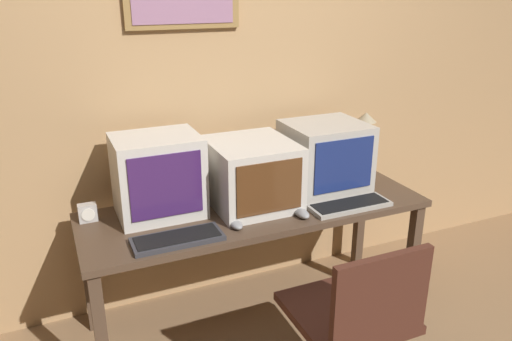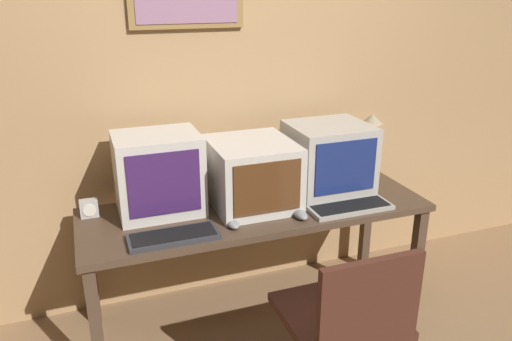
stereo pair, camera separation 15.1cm
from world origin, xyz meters
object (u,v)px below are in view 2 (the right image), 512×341
object	(u,v)px
mouse_far_corner	(301,214)
desk_clock	(89,208)
keyboard_main	(173,236)
mouse_near_keyboard	(233,224)
monitor_right	(328,157)
monitor_center	(252,174)
keyboard_side	(351,208)
desk_lamp	(371,135)
monitor_left	(158,174)
office_chair	(344,338)

from	to	relation	value
mouse_far_corner	desk_clock	size ratio (longest dim) A/B	1.25
keyboard_main	desk_clock	size ratio (longest dim) A/B	4.58
mouse_near_keyboard	monitor_right	bearing A→B (deg)	23.46
monitor_center	keyboard_side	distance (m)	0.56
monitor_center	desk_lamp	xyz separation A→B (m)	(0.81, 0.13, 0.10)
monitor_left	monitor_center	bearing A→B (deg)	-9.77
desk_clock	desk_lamp	xyz separation A→B (m)	(1.66, -0.00, 0.23)
monitor_center	office_chair	world-z (taller)	monitor_center
monitor_right	keyboard_side	xyz separation A→B (m)	(-0.02, -0.31, -0.18)
monitor_left	mouse_near_keyboard	size ratio (longest dim) A/B	4.17
keyboard_side	monitor_right	bearing A→B (deg)	85.89
keyboard_main	mouse_near_keyboard	xyz separation A→B (m)	(0.30, 0.02, 0.01)
monitor_left	keyboard_main	xyz separation A→B (m)	(-0.00, -0.34, -0.20)
desk_clock	office_chair	xyz separation A→B (m)	(0.99, -0.94, -0.38)
mouse_near_keyboard	mouse_far_corner	size ratio (longest dim) A/B	0.89
keyboard_main	keyboard_side	distance (m)	0.95
keyboard_main	office_chair	distance (m)	0.90
mouse_near_keyboard	desk_clock	world-z (taller)	desk_clock
monitor_right	keyboard_side	distance (m)	0.36
desk_clock	office_chair	world-z (taller)	office_chair
monitor_left	desk_clock	world-z (taller)	monitor_left
keyboard_side	monitor_center	bearing A→B (deg)	151.44
mouse_near_keyboard	mouse_far_corner	world-z (taller)	mouse_far_corner
desk_lamp	mouse_near_keyboard	bearing A→B (deg)	-159.87
monitor_right	desk_clock	xyz separation A→B (m)	(-1.34, 0.08, -0.15)
office_chair	mouse_near_keyboard	bearing A→B (deg)	119.74
keyboard_main	keyboard_side	size ratio (longest dim) A/B	0.95
keyboard_main	office_chair	size ratio (longest dim) A/B	0.50
monitor_left	monitor_center	world-z (taller)	monitor_left
monitor_right	office_chair	distance (m)	1.07
monitor_right	mouse_far_corner	distance (m)	0.48
monitor_center	desk_clock	world-z (taller)	monitor_center
monitor_left	monitor_center	xyz separation A→B (m)	(0.48, -0.08, -0.03)
office_chair	monitor_right	bearing A→B (deg)	68.03
keyboard_main	office_chair	bearing A→B (deg)	-41.32
keyboard_side	office_chair	distance (m)	0.73
monitor_right	desk_lamp	size ratio (longest dim) A/B	1.11
desk_lamp	office_chair	xyz separation A→B (m)	(-0.67, -0.94, -0.61)
monitor_center	keyboard_main	bearing A→B (deg)	-152.40
mouse_far_corner	monitor_right	bearing A→B (deg)	44.73
monitor_center	keyboard_side	bearing A→B (deg)	-28.56
monitor_left	desk_lamp	distance (m)	1.30
mouse_far_corner	desk_clock	xyz separation A→B (m)	(-1.02, 0.39, 0.03)
mouse_far_corner	monitor_center	bearing A→B (deg)	124.39
monitor_right	mouse_near_keyboard	world-z (taller)	monitor_right
monitor_left	office_chair	xyz separation A→B (m)	(0.63, -0.89, -0.54)
monitor_left	monitor_right	world-z (taller)	monitor_left
monitor_center	mouse_near_keyboard	bearing A→B (deg)	-127.94
monitor_left	desk_clock	size ratio (longest dim) A/B	4.63
monitor_left	office_chair	size ratio (longest dim) A/B	0.50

